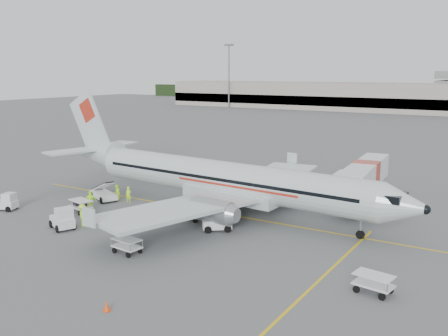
% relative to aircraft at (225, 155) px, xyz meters
% --- Properties ---
extents(ground, '(360.00, 360.00, 0.00)m').
position_rel_aircraft_xyz_m(ground, '(-0.91, -0.73, -5.27)').
color(ground, '#56595B').
extents(stripe_lead, '(44.00, 0.20, 0.01)m').
position_rel_aircraft_xyz_m(stripe_lead, '(-0.91, -0.73, -5.26)').
color(stripe_lead, yellow).
rests_on(stripe_lead, ground).
extents(stripe_cross, '(0.20, 20.00, 0.01)m').
position_rel_aircraft_xyz_m(stripe_cross, '(13.09, -8.73, -5.26)').
color(stripe_cross, yellow).
rests_on(stripe_cross, ground).
extents(terminal_west, '(110.00, 22.00, 9.00)m').
position_rel_aircraft_xyz_m(terminal_west, '(-40.91, 129.27, -0.77)').
color(terminal_west, gray).
rests_on(terminal_west, ground).
extents(mast_west, '(3.20, 1.20, 22.00)m').
position_rel_aircraft_xyz_m(mast_west, '(-70.91, 117.27, 5.73)').
color(mast_west, slate).
rests_on(mast_west, ground).
extents(aircraft, '(40.32, 32.68, 10.54)m').
position_rel_aircraft_xyz_m(aircraft, '(0.00, 0.00, 0.00)').
color(aircraft, silver).
rests_on(aircraft, ground).
extents(jet_bridge, '(4.21, 15.99, 4.15)m').
position_rel_aircraft_xyz_m(jet_bridge, '(10.06, 9.76, -3.19)').
color(jet_bridge, silver).
rests_on(jet_bridge, ground).
extents(belt_loader, '(5.25, 3.68, 2.67)m').
position_rel_aircraft_xyz_m(belt_loader, '(-12.73, -2.73, -3.93)').
color(belt_loader, silver).
rests_on(belt_loader, ground).
extents(tug_fore, '(2.66, 2.51, 1.81)m').
position_rel_aircraft_xyz_m(tug_fore, '(2.35, -5.08, -4.37)').
color(tug_fore, silver).
rests_on(tug_fore, ground).
extents(tug_mid, '(2.75, 2.19, 1.86)m').
position_rel_aircraft_xyz_m(tug_mid, '(-8.71, -11.38, -4.34)').
color(tug_mid, silver).
rests_on(tug_mid, ground).
extents(tug_aft, '(2.40, 1.86, 1.64)m').
position_rel_aircraft_xyz_m(tug_aft, '(-17.75, -10.37, -4.45)').
color(tug_aft, silver).
rests_on(tug_aft, ground).
extents(cart_loaded_a, '(2.40, 1.51, 1.21)m').
position_rel_aircraft_xyz_m(cart_loaded_a, '(-1.09, -3.74, -4.66)').
color(cart_loaded_a, silver).
rests_on(cart_loaded_a, ground).
extents(cart_loaded_b, '(2.53, 1.84, 1.19)m').
position_rel_aircraft_xyz_m(cart_loaded_b, '(-11.09, -7.23, -4.67)').
color(cart_loaded_b, silver).
rests_on(cart_loaded_b, ground).
extents(cart_empty_a, '(2.22, 1.47, 1.09)m').
position_rel_aircraft_xyz_m(cart_empty_a, '(-0.26, -12.85, -4.72)').
color(cart_empty_a, silver).
rests_on(cart_empty_a, ground).
extents(cart_empty_b, '(2.39, 1.62, 1.16)m').
position_rel_aircraft_xyz_m(cart_empty_b, '(16.42, -10.14, -4.69)').
color(cart_empty_b, silver).
rests_on(cart_empty_b, ground).
extents(cone_nose, '(0.40, 0.40, 0.66)m').
position_rel_aircraft_xyz_m(cone_nose, '(13.21, 4.14, -4.94)').
color(cone_nose, '#E44711').
rests_on(cone_nose, ground).
extents(cone_port, '(0.40, 0.40, 0.66)m').
position_rel_aircraft_xyz_m(cone_port, '(1.83, 12.44, -4.94)').
color(cone_port, '#E44711').
rests_on(cone_port, ground).
extents(cone_stbd, '(0.38, 0.38, 0.62)m').
position_rel_aircraft_xyz_m(cone_stbd, '(4.81, -19.94, -4.96)').
color(cone_stbd, '#E44711').
rests_on(cone_stbd, ground).
extents(crew_a, '(0.64, 0.48, 1.59)m').
position_rel_aircraft_xyz_m(crew_a, '(-9.84, -2.23, -4.48)').
color(crew_a, '#B2F41F').
rests_on(crew_a, ground).
extents(crew_b, '(0.92, 0.98, 1.60)m').
position_rel_aircraft_xyz_m(crew_b, '(-11.40, -2.23, -4.47)').
color(crew_b, '#B2F41F').
rests_on(crew_b, ground).
extents(crew_c, '(1.36, 1.37, 1.89)m').
position_rel_aircraft_xyz_m(crew_c, '(-7.76, -10.04, -4.32)').
color(crew_c, '#B2F41F').
rests_on(crew_c, ground).
extents(crew_d, '(1.17, 0.98, 1.87)m').
position_rel_aircraft_xyz_m(crew_d, '(-10.75, -6.31, -4.33)').
color(crew_d, '#B2F41F').
rests_on(crew_d, ground).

